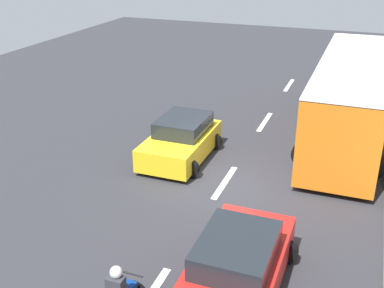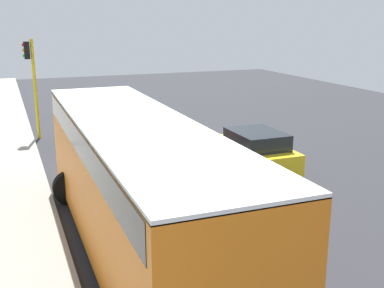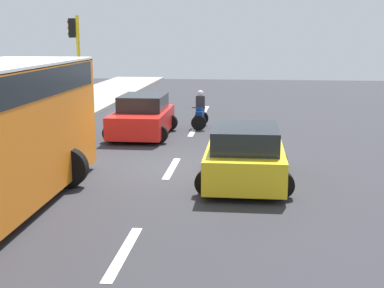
% 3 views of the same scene
% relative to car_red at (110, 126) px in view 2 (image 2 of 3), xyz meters
% --- Properties ---
extents(ground_plane, '(40.00, 60.00, 0.10)m').
position_rel_car_red_xyz_m(ground_plane, '(-1.80, 4.82, -0.76)').
color(ground_plane, '#2D2D33').
extents(lane_stripe_far_north, '(0.20, 2.40, 0.01)m').
position_rel_car_red_xyz_m(lane_stripe_far_north, '(-1.80, -7.18, -0.70)').
color(lane_stripe_far_north, white).
rests_on(lane_stripe_far_north, ground).
extents(lane_stripe_north, '(0.20, 2.40, 0.01)m').
position_rel_car_red_xyz_m(lane_stripe_north, '(-1.80, -1.18, -0.70)').
color(lane_stripe_north, white).
rests_on(lane_stripe_north, ground).
extents(lane_stripe_mid, '(0.20, 2.40, 0.01)m').
position_rel_car_red_xyz_m(lane_stripe_mid, '(-1.80, 4.82, -0.70)').
color(lane_stripe_mid, white).
rests_on(lane_stripe_mid, ground).
extents(lane_stripe_south, '(0.20, 2.40, 0.01)m').
position_rel_car_red_xyz_m(lane_stripe_south, '(-1.80, 10.82, -0.70)').
color(lane_stripe_south, white).
rests_on(lane_stripe_south, ground).
extents(car_red, '(2.34, 3.83, 1.52)m').
position_rel_car_red_xyz_m(car_red, '(0.00, 0.00, 0.00)').
color(car_red, red).
rests_on(car_red, ground).
extents(car_yellow_cab, '(2.36, 3.80, 1.52)m').
position_rel_car_red_xyz_m(car_yellow_cab, '(-3.89, 6.10, 0.00)').
color(car_yellow_cab, yellow).
rests_on(car_yellow_cab, ground).
extents(city_bus, '(3.20, 11.00, 3.16)m').
position_rel_car_red_xyz_m(city_bus, '(1.62, 10.46, 1.14)').
color(city_bus, orange).
rests_on(city_bus, ground).
extents(motorcycle, '(0.60, 1.30, 1.53)m').
position_rel_car_red_xyz_m(motorcycle, '(-2.00, -1.96, -0.07)').
color(motorcycle, black).
rests_on(motorcycle, ground).
extents(traffic_light_corner, '(0.49, 0.24, 4.50)m').
position_rel_car_red_xyz_m(traffic_light_corner, '(3.04, -1.81, 2.22)').
color(traffic_light_corner, yellow).
rests_on(traffic_light_corner, ground).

